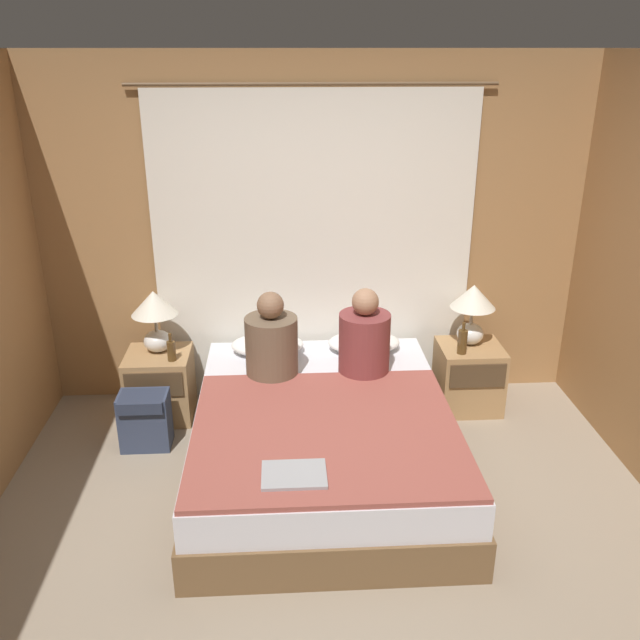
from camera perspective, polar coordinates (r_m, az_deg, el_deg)
name	(u,v)px	position (r m, az deg, el deg)	size (l,w,h in m)	color
ground_plane	(332,556)	(3.80, 1.02, -19.27)	(16.00, 16.00, 0.00)	gray
wall_back	(313,234)	(4.94, -0.57, 7.28)	(4.02, 0.06, 2.50)	#A37547
curtain_panel	(314,250)	(4.91, -0.53, 5.88)	(2.48, 0.02, 2.29)	white
bed	(323,440)	(4.29, 0.25, -10.06)	(1.58, 2.06, 0.46)	brown
nightstand_left	(160,385)	(5.03, -13.30, -5.34)	(0.45, 0.44, 0.49)	#A87F51
nightstand_right	(468,377)	(5.13, 12.39, -4.68)	(0.45, 0.44, 0.49)	#A87F51
lamp_left	(155,312)	(4.86, -13.75, 0.64)	(0.32, 0.32, 0.45)	silver
lamp_right	(473,306)	(4.97, 12.73, 1.19)	(0.32, 0.32, 0.45)	silver
pillow_left	(267,345)	(4.87, -4.44, -2.10)	(0.52, 0.34, 0.12)	white
pillow_right	(364,342)	(4.90, 3.72, -1.90)	(0.52, 0.34, 0.12)	white
blanket_on_bed	(326,430)	(3.91, 0.53, -9.27)	(1.52, 1.41, 0.03)	#994C42
person_left_in_bed	(272,343)	(4.45, -4.11, -1.98)	(0.35, 0.35, 0.59)	brown
person_right_in_bed	(364,340)	(4.48, 3.75, -1.71)	(0.34, 0.34, 0.60)	brown
beer_bottle_on_left_stand	(171,350)	(4.78, -12.41, -2.50)	(0.06, 0.06, 0.20)	#513819
beer_bottle_on_right_stand	(462,341)	(4.87, 11.90, -1.76)	(0.07, 0.07, 0.23)	#513819
laptop_on_bed	(294,475)	(3.51, -2.20, -12.88)	(0.33, 0.25, 0.02)	#9EA0A5
backpack_on_floor	(145,417)	(4.69, -14.54, -7.93)	(0.33, 0.24, 0.39)	#333D56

